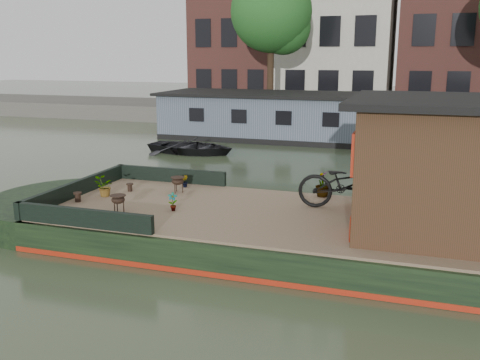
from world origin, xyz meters
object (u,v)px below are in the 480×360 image
(dinghy, at_px, (191,144))
(brazier_rear, at_px, (178,185))
(cabin, at_px, (462,166))
(brazier_front, at_px, (118,204))
(potted_plant_a, at_px, (173,202))
(bicycle, at_px, (349,184))

(dinghy, bearing_deg, brazier_rear, -152.97)
(brazier_rear, xyz_separation_m, dinghy, (-3.23, 8.23, -0.47))
(cabin, relative_size, brazier_rear, 10.64)
(cabin, distance_m, brazier_front, 6.65)
(brazier_rear, bearing_deg, cabin, -9.22)
(potted_plant_a, xyz_separation_m, brazier_rear, (-0.54, 1.41, -0.01))
(brazier_front, distance_m, dinghy, 10.48)
(brazier_front, bearing_deg, dinghy, 105.24)
(bicycle, height_order, brazier_rear, bicycle)
(brazier_front, height_order, brazier_rear, brazier_rear)
(cabin, xyz_separation_m, bicycle, (-2.05, 0.81, -0.67))
(cabin, xyz_separation_m, dinghy, (-9.26, 9.21, -1.51))
(brazier_front, relative_size, dinghy, 0.10)
(cabin, xyz_separation_m, potted_plant_a, (-5.50, -0.43, -1.03))
(dinghy, bearing_deg, bicycle, -133.74)
(bicycle, xyz_separation_m, brazier_rear, (-3.98, 0.16, -0.37))
(potted_plant_a, relative_size, brazier_rear, 1.03)
(potted_plant_a, bearing_deg, brazier_front, -155.54)
(cabin, relative_size, brazier_front, 10.83)
(bicycle, distance_m, brazier_front, 4.78)
(potted_plant_a, relative_size, brazier_front, 1.05)
(cabin, height_order, bicycle, cabin)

